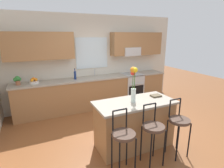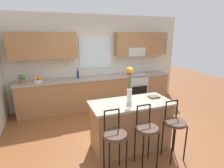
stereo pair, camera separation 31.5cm
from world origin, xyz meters
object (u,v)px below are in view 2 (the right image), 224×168
object	(u,v)px
bar_stool_middle	(147,131)
flower_vase	(130,81)
kitchen_island	(131,124)
fruit_bowl_oranges	(38,80)
bottle_olive_oil	(78,74)
potted_plant_small	(22,78)
cookbook	(154,97)
bar_stool_far	(175,125)
oven_range	(135,88)
bar_stool_near	(115,138)

from	to	relation	value
bar_stool_middle	flower_vase	bearing A→B (deg)	95.45
kitchen_island	fruit_bowl_oranges	bearing A→B (deg)	127.37
bottle_olive_oil	potted_plant_small	xyz separation A→B (m)	(-1.43, 0.00, 0.01)
cookbook	flower_vase	bearing A→B (deg)	-172.09
bar_stool_middle	flower_vase	xyz separation A→B (m)	(-0.05, 0.57, 0.70)
bar_stool_middle	bar_stool_far	bearing A→B (deg)	0.00
oven_range	cookbook	xyz separation A→B (m)	(-0.68, -2.09, 0.48)
flower_vase	cookbook	distance (m)	0.71
flower_vase	bottle_olive_oil	world-z (taller)	flower_vase
bar_stool_far	cookbook	distance (m)	0.71
cookbook	bottle_olive_oil	size ratio (longest dim) A/B	0.65
bar_stool_middle	bar_stool_far	xyz separation A→B (m)	(0.55, 0.00, 0.00)
bar_stool_middle	potted_plant_small	world-z (taller)	potted_plant_small
cookbook	bar_stool_far	bearing A→B (deg)	-88.34
bar_stool_far	flower_vase	world-z (taller)	flower_vase
bar_stool_far	fruit_bowl_oranges	size ratio (longest dim) A/B	4.34
fruit_bowl_oranges	bar_stool_near	bearing A→B (deg)	-67.85
oven_range	bottle_olive_oil	world-z (taller)	bottle_olive_oil
cookbook	oven_range	bearing A→B (deg)	71.99
bar_stool_middle	flower_vase	distance (m)	0.90
bar_stool_middle	bar_stool_far	size ratio (longest dim) A/B	1.00
cookbook	fruit_bowl_oranges	distance (m)	3.06
cookbook	bottle_olive_oil	distance (m)	2.41
kitchen_island	bar_stool_near	world-z (taller)	bar_stool_near
flower_vase	potted_plant_small	world-z (taller)	flower_vase
kitchen_island	potted_plant_small	size ratio (longest dim) A/B	6.63
bar_stool_near	bar_stool_middle	xyz separation A→B (m)	(0.55, 0.00, 0.00)
kitchen_island	fruit_bowl_oranges	world-z (taller)	fruit_bowl_oranges
potted_plant_small	bar_stool_middle	bearing A→B (deg)	-53.53
bar_stool_near	bottle_olive_oil	xyz separation A→B (m)	(-0.06, 2.76, 0.41)
fruit_bowl_oranges	flower_vase	bearing A→B (deg)	-53.62
oven_range	bar_stool_middle	world-z (taller)	bar_stool_middle
flower_vase	potted_plant_small	size ratio (longest dim) A/B	2.89
bar_stool_middle	bar_stool_far	distance (m)	0.55
bar_stool_near	bar_stool_far	xyz separation A→B (m)	(1.10, 0.00, 0.00)
bar_stool_near	bar_stool_far	size ratio (longest dim) A/B	1.00
bar_stool_far	flower_vase	distance (m)	1.08
bar_stool_far	bottle_olive_oil	size ratio (longest dim) A/B	3.37
bar_stool_near	potted_plant_small	bearing A→B (deg)	118.39
bottle_olive_oil	potted_plant_small	bearing A→B (deg)	179.94
oven_range	kitchen_island	xyz separation A→B (m)	(-1.21, -2.17, 0.00)
kitchen_island	cookbook	xyz separation A→B (m)	(0.53, 0.07, 0.47)
bar_stool_near	fruit_bowl_oranges	world-z (taller)	fruit_bowl_oranges
fruit_bowl_oranges	bar_stool_far	bearing A→B (deg)	-51.19
oven_range	flower_vase	distance (m)	2.66
cookbook	fruit_bowl_oranges	size ratio (longest dim) A/B	0.83
flower_vase	potted_plant_small	distance (m)	2.98
bar_stool_near	cookbook	size ratio (longest dim) A/B	5.21
kitchen_island	bottle_olive_oil	xyz separation A→B (m)	(-0.61, 2.19, 0.58)
oven_range	cookbook	world-z (taller)	cookbook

